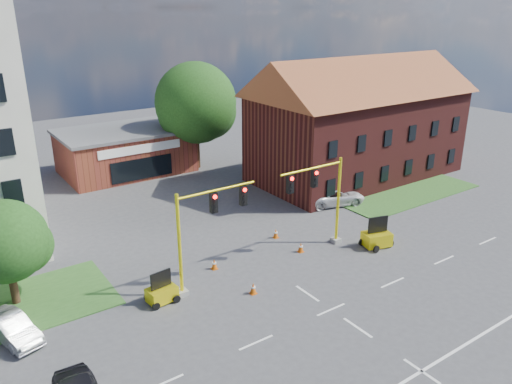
% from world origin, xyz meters
% --- Properties ---
extents(ground, '(120.00, 120.00, 0.00)m').
position_xyz_m(ground, '(0.00, 0.00, 0.00)').
color(ground, '#444447').
rests_on(ground, ground).
extents(grass_verge_ne, '(14.00, 4.00, 0.08)m').
position_xyz_m(grass_verge_ne, '(18.00, 9.00, 0.04)').
color(grass_verge_ne, '#2C5720').
rests_on(grass_verge_ne, ground).
extents(lane_markings, '(60.00, 36.00, 0.01)m').
position_xyz_m(lane_markings, '(0.00, -3.00, 0.01)').
color(lane_markings, white).
rests_on(lane_markings, ground).
extents(brick_shop, '(12.40, 8.40, 4.30)m').
position_xyz_m(brick_shop, '(0.00, 29.98, 2.16)').
color(brick_shop, brown).
rests_on(brick_shop, ground).
extents(townhouse_row, '(21.00, 11.00, 11.50)m').
position_xyz_m(townhouse_row, '(18.00, 16.00, 5.93)').
color(townhouse_row, '#531B18').
rests_on(townhouse_row, ground).
extents(tree_large, '(8.46, 8.06, 10.69)m').
position_xyz_m(tree_large, '(6.91, 27.08, 6.38)').
color(tree_large, '#342113').
rests_on(tree_large, ground).
extents(tree_nw_front, '(4.75, 4.53, 6.09)m').
position_xyz_m(tree_nw_front, '(-13.77, 10.58, 3.66)').
color(tree_nw_front, '#342113').
rests_on(tree_nw_front, ground).
extents(signal_mast_west, '(5.30, 0.60, 6.20)m').
position_xyz_m(signal_mast_west, '(-4.36, 6.00, 3.92)').
color(signal_mast_west, gray).
rests_on(signal_mast_west, ground).
extents(signal_mast_east, '(5.30, 0.60, 6.20)m').
position_xyz_m(signal_mast_east, '(4.36, 6.00, 3.92)').
color(signal_mast_east, gray).
rests_on(signal_mast_east, ground).
extents(trailer_west, '(1.70, 1.22, 1.82)m').
position_xyz_m(trailer_west, '(-7.24, 6.01, 0.57)').
color(trailer_west, yellow).
rests_on(trailer_west, ground).
extents(trailer_east, '(2.12, 1.70, 2.11)m').
position_xyz_m(trailer_east, '(7.85, 3.94, 0.66)').
color(trailer_east, yellow).
rests_on(trailer_east, ground).
extents(cone_a, '(0.40, 0.40, 0.70)m').
position_xyz_m(cone_a, '(-2.57, 3.79, 0.34)').
color(cone_a, '#E05B0B').
rests_on(cone_a, ground).
extents(cone_b, '(0.40, 0.40, 0.70)m').
position_xyz_m(cone_b, '(-2.95, 7.57, 0.34)').
color(cone_b, '#E05B0B').
rests_on(cone_b, ground).
extents(cone_c, '(0.40, 0.40, 0.70)m').
position_xyz_m(cone_c, '(3.02, 6.26, 0.34)').
color(cone_c, '#E05B0B').
rests_on(cone_c, ground).
extents(cone_d, '(0.40, 0.40, 0.70)m').
position_xyz_m(cone_d, '(2.97, 9.00, 0.34)').
color(cone_d, '#E05B0B').
rests_on(cone_d, ground).
extents(pickup_white, '(5.55, 3.81, 1.41)m').
position_xyz_m(pickup_white, '(10.92, 11.39, 0.70)').
color(pickup_white, silver).
rests_on(pickup_white, ground).
extents(sedan_silver_front, '(2.44, 4.14, 1.29)m').
position_xyz_m(sedan_silver_front, '(-14.77, 7.13, 0.65)').
color(sedan_silver_front, '#B2B5BA').
rests_on(sedan_silver_front, ground).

